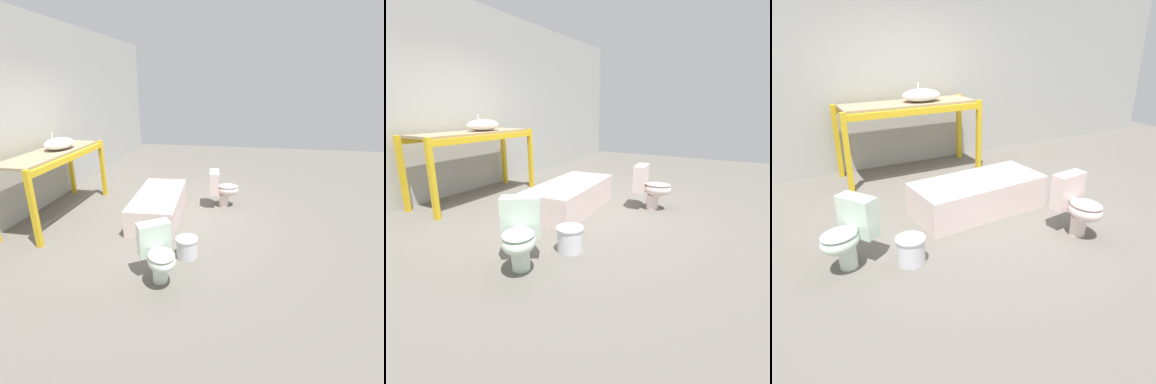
% 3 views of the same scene
% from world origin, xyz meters
% --- Properties ---
extents(ground_plane, '(12.00, 12.00, 0.00)m').
position_xyz_m(ground_plane, '(0.00, 0.00, 0.00)').
color(ground_plane, '#666059').
extents(warehouse_wall_rear, '(10.80, 0.08, 3.20)m').
position_xyz_m(warehouse_wall_rear, '(0.00, 2.25, 1.60)').
color(warehouse_wall_rear, '#ADADA8').
rests_on(warehouse_wall_rear, ground_plane).
extents(shelving_rack, '(2.10, 0.74, 1.09)m').
position_xyz_m(shelving_rack, '(-0.21, 1.71, 0.93)').
color(shelving_rack, gold).
rests_on(shelving_rack, ground_plane).
extents(sink_basin, '(0.58, 0.41, 0.27)m').
position_xyz_m(sink_basin, '(-0.01, 1.67, 1.19)').
color(sink_basin, white).
rests_on(sink_basin, shelving_rack).
extents(bathtub_main, '(1.64, 0.83, 0.41)m').
position_xyz_m(bathtub_main, '(0.02, 0.04, 0.23)').
color(bathtub_main, silver).
rests_on(bathtub_main, ground_plane).
extents(toilet_near, '(0.62, 0.57, 0.65)m').
position_xyz_m(toilet_near, '(-1.63, -0.43, 0.35)').
color(toilet_near, silver).
rests_on(toilet_near, ground_plane).
extents(toilet_far, '(0.40, 0.56, 0.65)m').
position_xyz_m(toilet_far, '(0.66, -0.96, 0.35)').
color(toilet_far, silver).
rests_on(toilet_far, ground_plane).
extents(bucket_white, '(0.29, 0.29, 0.26)m').
position_xyz_m(bucket_white, '(-1.12, -0.66, 0.14)').
color(bucket_white, silver).
rests_on(bucket_white, ground_plane).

